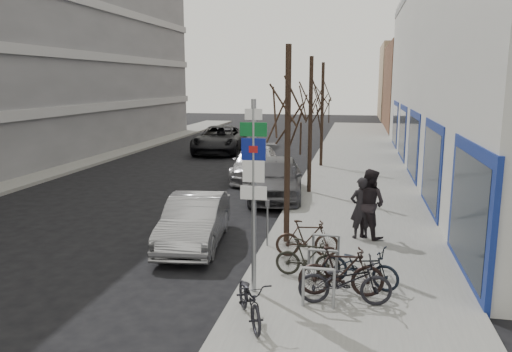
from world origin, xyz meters
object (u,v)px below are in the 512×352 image
at_px(highway_sign_pole, 254,185).
at_px(bike_mid_curb, 360,262).
at_px(tree_far, 323,90).
at_px(meter_back, 308,158).
at_px(bike_far_inner, 307,238).
at_px(pedestrian_near, 361,208).
at_px(parked_car_mid, 276,178).
at_px(tree_near, 288,98).
at_px(meter_mid, 293,180).
at_px(pedestrian_far, 369,203).
at_px(bike_mid_inner, 308,257).
at_px(bike_rack, 323,263).
at_px(bike_far_curb, 345,277).
at_px(parked_car_front, 195,221).
at_px(parked_car_back, 256,163).
at_px(tree_mid, 311,93).
at_px(bike_near_right, 341,271).
at_px(lane_car, 220,139).
at_px(bike_near_left, 250,295).
at_px(meter_front, 267,218).

height_order(highway_sign_pole, bike_mid_curb, highway_sign_pole).
height_order(tree_far, meter_back, tree_far).
relative_size(bike_far_inner, pedestrian_near, 0.92).
bearing_deg(parked_car_mid, tree_near, -84.42).
xyz_separation_m(meter_mid, pedestrian_far, (2.69, -4.16, 0.24)).
height_order(bike_mid_inner, parked_car_mid, parked_car_mid).
distance_m(bike_rack, bike_mid_inner, 0.57).
bearing_deg(bike_far_curb, tree_near, 18.12).
height_order(parked_car_front, parked_car_back, parked_car_back).
relative_size(meter_mid, parked_car_front, 0.30).
bearing_deg(tree_mid, bike_mid_curb, -77.80).
distance_m(meter_mid, parked_car_front, 5.79).
bearing_deg(bike_rack, pedestrian_far, 74.41).
relative_size(bike_near_right, pedestrian_far, 0.89).
bearing_deg(meter_mid, lane_car, 116.89).
height_order(tree_mid, bike_near_left, tree_mid).
relative_size(highway_sign_pole, meter_mid, 3.31).
height_order(bike_mid_inner, bike_far_inner, bike_far_inner).
bearing_deg(tree_mid, parked_car_back, 133.70).
bearing_deg(pedestrian_near, parked_car_mid, -82.31).
xyz_separation_m(tree_near, bike_mid_inner, (0.83, -2.47, -3.50)).
xyz_separation_m(bike_mid_curb, pedestrian_near, (0.01, 3.46, 0.35)).
bearing_deg(bike_near_left, bike_mid_inner, 45.61).
distance_m(highway_sign_pole, bike_far_curb, 2.59).
relative_size(highway_sign_pole, bike_far_curb, 2.26).
distance_m(highway_sign_pole, bike_rack, 2.36).
height_order(tree_far, bike_mid_inner, tree_far).
xyz_separation_m(meter_front, lane_car, (-6.41, 18.14, -0.06)).
bearing_deg(bike_rack, tree_near, 112.48).
xyz_separation_m(tree_far, pedestrian_far, (2.24, -12.16, -2.95)).
relative_size(tree_near, parked_car_back, 1.08).
bearing_deg(parked_car_back, tree_mid, -53.27).
bearing_deg(parked_car_front, bike_far_curb, -45.41).
bearing_deg(bike_rack, bike_far_curb, -59.20).
relative_size(meter_front, parked_car_mid, 0.26).
relative_size(bike_near_right, parked_car_mid, 0.37).
xyz_separation_m(meter_back, bike_near_right, (2.07, -13.88, -0.22)).
relative_size(highway_sign_pole, bike_mid_inner, 2.79).
distance_m(bike_near_right, pedestrian_far, 4.29).
xyz_separation_m(meter_front, bike_mid_curb, (2.45, -2.25, -0.24)).
bearing_deg(highway_sign_pole, bike_near_left, -81.30).
bearing_deg(meter_mid, bike_mid_curb, -72.46).
distance_m(tree_near, bike_near_right, 5.06).
xyz_separation_m(tree_far, lane_car, (-6.86, 4.64, -3.25)).
xyz_separation_m(bike_rack, parked_car_front, (-3.74, 2.50, 0.04)).
height_order(parked_car_back, lane_car, lane_car).
distance_m(bike_mid_inner, parked_car_back, 12.44).
relative_size(tree_mid, bike_mid_inner, 3.65).
distance_m(tree_near, bike_near_left, 5.94).
bearing_deg(bike_far_curb, bike_rack, 24.46).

